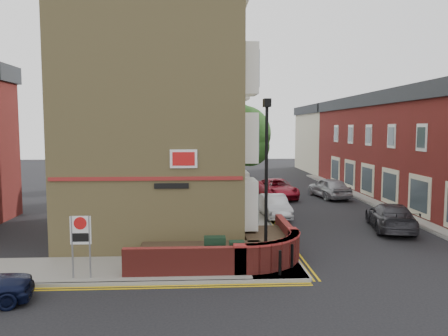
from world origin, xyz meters
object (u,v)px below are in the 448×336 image
zone_sign (81,235)px  silver_car_near (274,206)px  lamppost (266,183)px  utility_cabinet_large (215,252)px

zone_sign → silver_car_near: bearing=50.9°
lamppost → utility_cabinet_large: bearing=177.0°
utility_cabinet_large → silver_car_near: silver_car_near is taller
lamppost → silver_car_near: 10.44m
lamppost → utility_cabinet_large: size_ratio=5.25×
utility_cabinet_large → silver_car_near: (3.90, 9.79, -0.06)m
silver_car_near → utility_cabinet_large: bearing=-114.4°
lamppost → zone_sign: (-6.60, -0.70, -1.70)m
utility_cabinet_large → zone_sign: zone_sign is taller
lamppost → silver_car_near: (2.00, 9.89, -2.68)m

